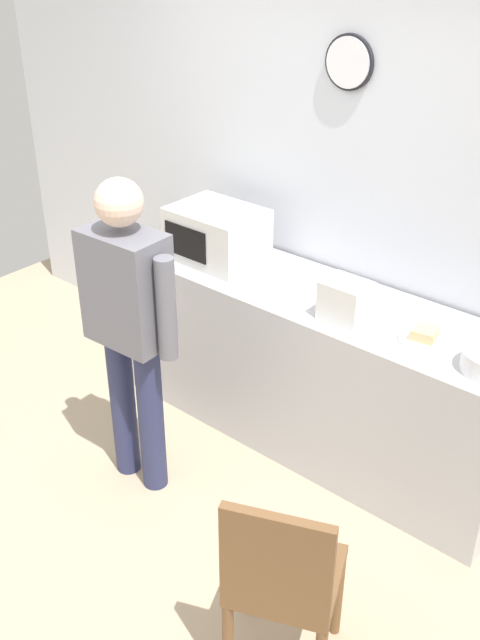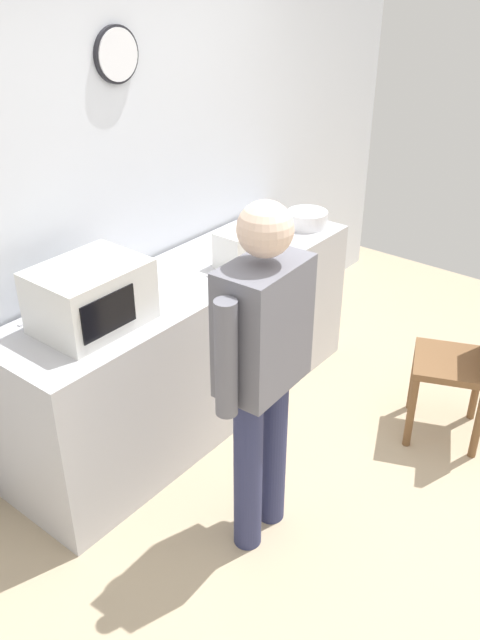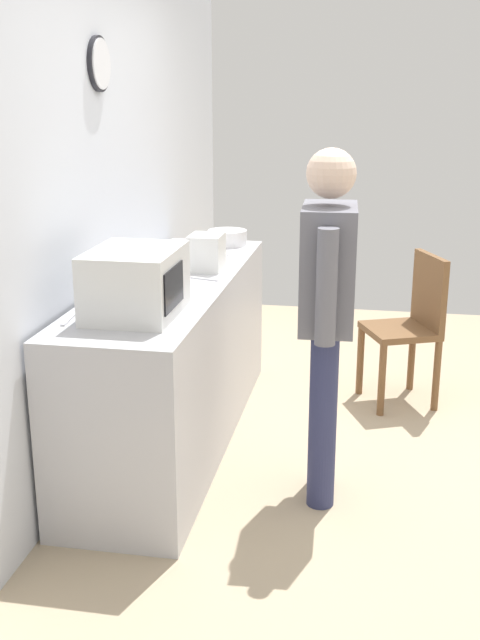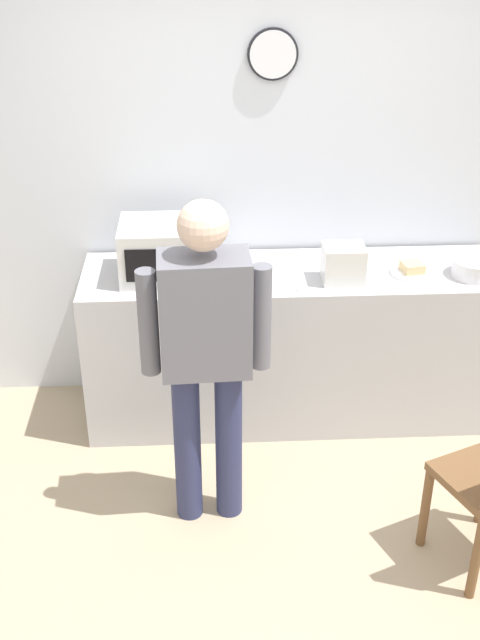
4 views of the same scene
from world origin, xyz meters
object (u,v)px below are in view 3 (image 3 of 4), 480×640
spoon_utensil (68,320)px  toaster (206,252)px  salad_bowl (227,237)px  wooden_chair (412,322)px  fork_utensil (204,279)px  microwave (136,282)px  sandwich_plate (210,252)px  person_standing (327,302)px

spoon_utensil → toaster: bearing=-19.5°
salad_bowl → wooden_chair: (-0.20, -1.20, -0.45)m
toaster → fork_utensil: toaster is taller
fork_utensil → microwave: bearing=167.8°
salad_bowl → wooden_chair: salad_bowl is taller
salad_bowl → sandwich_plate: bearing=173.1°
toaster → microwave: bearing=173.1°
microwave → sandwich_plate: (1.33, -0.05, -0.13)m
toaster → spoon_utensil: size_ratio=1.29×
spoon_utensil → person_standing: (0.34, -1.11, 0.04)m
spoon_utensil → wooden_chair: wooden_chair is taller
fork_utensil → toaster: bearing=9.3°
sandwich_plate → wooden_chair: sandwich_plate is taller
toaster → spoon_utensil: toaster is taller
fork_utensil → spoon_utensil: (-0.85, 0.42, 0.00)m
spoon_utensil → person_standing: bearing=-73.0°
salad_bowl → microwave: bearing=176.9°
fork_utensil → person_standing: size_ratio=0.10×
fork_utensil → wooden_chair: (0.76, -1.14, -0.41)m
microwave → sandwich_plate: size_ratio=2.12×
person_standing → wooden_chair: bearing=-19.3°
sandwich_plate → spoon_utensil: bearing=167.8°
microwave → salad_bowl: microwave is taller
microwave → person_standing: bearing=-77.1°
microwave → toaster: 0.94m
salad_bowl → spoon_utensil: 1.85m
toaster → spoon_utensil: 1.15m
salad_bowl → spoon_utensil: size_ratio=1.50×
microwave → person_standing: (0.19, -0.84, -0.10)m
microwave → wooden_chair: size_ratio=0.53×
fork_utensil → wooden_chair: 1.43m
salad_bowl → toaster: toaster is taller
person_standing → salad_bowl: bearing=27.1°
sandwich_plate → toaster: toaster is taller
sandwich_plate → fork_utensil: sandwich_plate is taller
salad_bowl → wooden_chair: 1.30m
wooden_chair → fork_utensil: bearing=123.9°
toaster → person_standing: person_standing is taller
spoon_utensil → person_standing: 1.16m
toaster → fork_utensil: 0.25m
microwave → wooden_chair: bearing=-41.3°
wooden_chair → sandwich_plate: bearing=96.5°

